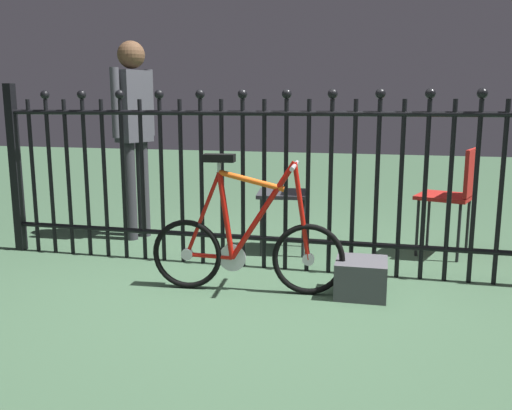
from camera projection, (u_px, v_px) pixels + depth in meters
ground_plane at (254, 293)px, 3.58m from camera, size 20.00×20.00×0.00m
iron_fence at (261, 176)px, 4.01m from camera, size 4.37×0.07×1.37m
bicycle at (246, 244)px, 3.55m from camera, size 1.26×0.40×0.90m
chair_red at (455, 190)px, 4.34m from camera, size 0.51×0.50×0.87m
chair_charcoal at (293, 188)px, 4.47m from camera, size 0.47×0.47×0.84m
person_visitor at (134, 122)px, 4.84m from camera, size 0.27×0.45×1.74m
display_crate at (361, 278)px, 3.51m from camera, size 0.33×0.33×0.23m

